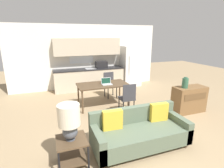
# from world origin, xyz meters

# --- Properties ---
(ground_plane) EXTENTS (20.00, 20.00, 0.00)m
(ground_plane) POSITION_xyz_m (0.00, 0.00, 0.00)
(ground_plane) COLOR #9E8460
(wall_back) EXTENTS (6.40, 0.07, 2.70)m
(wall_back) POSITION_xyz_m (-0.00, 4.63, 1.35)
(wall_back) COLOR silver
(wall_back) RESTS_ON ground_plane
(kitchen_counter) EXTENTS (2.95, 0.65, 2.15)m
(kitchen_counter) POSITION_xyz_m (0.01, 4.33, 0.84)
(kitchen_counter) COLOR beige
(kitchen_counter) RESTS_ON ground_plane
(refrigerator) EXTENTS (0.81, 0.71, 1.80)m
(refrigerator) POSITION_xyz_m (1.92, 4.24, 0.90)
(refrigerator) COLOR white
(refrigerator) RESTS_ON ground_plane
(dining_table) EXTENTS (1.60, 0.85, 0.75)m
(dining_table) POSITION_xyz_m (-0.02, 2.28, 0.68)
(dining_table) COLOR brown
(dining_table) RESTS_ON ground_plane
(couch) EXTENTS (1.96, 0.80, 0.83)m
(couch) POSITION_xyz_m (0.04, -0.04, 0.33)
(couch) COLOR #3D2D1E
(couch) RESTS_ON ground_plane
(side_table) EXTENTS (0.52, 0.52, 0.50)m
(side_table) POSITION_xyz_m (-1.33, -0.13, 0.34)
(side_table) COLOR brown
(side_table) RESTS_ON ground_plane
(table_lamp) EXTENTS (0.37, 0.37, 0.65)m
(table_lamp) POSITION_xyz_m (-1.35, -0.12, 0.88)
(table_lamp) COLOR #4C515B
(table_lamp) RESTS_ON side_table
(credenza) EXTENTS (0.98, 0.46, 0.78)m
(credenza) POSITION_xyz_m (2.29, 0.97, 0.39)
(credenza) COLOR brown
(credenza) RESTS_ON ground_plane
(vase) EXTENTS (0.17, 0.17, 0.32)m
(vase) POSITION_xyz_m (2.05, 0.95, 0.93)
(vase) COLOR #336047
(vase) RESTS_ON credenza
(dining_chair_far_right) EXTENTS (0.44, 0.44, 0.92)m
(dining_chair_far_right) POSITION_xyz_m (0.49, 3.06, 0.51)
(dining_chair_far_right) COLOR #38383D
(dining_chair_far_right) RESTS_ON ground_plane
(dining_chair_near_right) EXTENTS (0.43, 0.43, 0.92)m
(dining_chair_near_right) POSITION_xyz_m (0.50, 1.50, 0.51)
(dining_chair_near_right) COLOR #38383D
(dining_chair_near_right) RESTS_ON ground_plane
(laptop) EXTENTS (0.33, 0.26, 0.20)m
(laptop) POSITION_xyz_m (0.09, 2.23, 0.80)
(laptop) COLOR #B7BABC
(laptop) RESTS_ON dining_table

